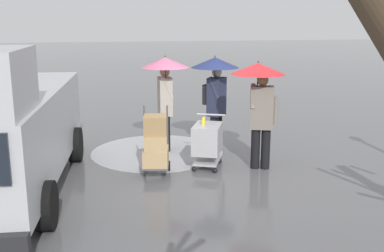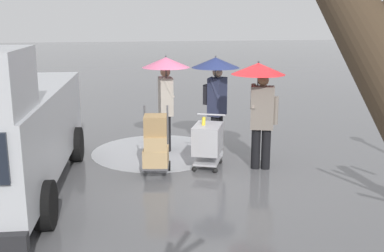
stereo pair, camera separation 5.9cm
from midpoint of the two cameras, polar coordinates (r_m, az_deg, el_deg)
ground_plane at (r=9.33m, az=3.93°, el=-5.43°), size 90.00×90.00×0.00m
slush_patch_under_van at (r=10.58m, az=-4.41°, el=-3.12°), size 2.95×2.95×0.01m
shopping_cart_vendor at (r=9.35m, az=1.69°, el=-1.72°), size 0.81×0.96×1.04m
hand_dolly_boxes at (r=8.86m, az=-4.64°, el=-2.10°), size 0.60×0.76×1.32m
pedestrian_pink_side at (r=9.18m, az=8.05°, el=4.27°), size 1.04×1.04×2.15m
pedestrian_black_side at (r=10.32m, az=-3.44°, el=5.47°), size 1.04×1.04×2.15m
pedestrian_white_side at (r=10.28m, az=2.68°, el=5.36°), size 1.04×1.04×2.15m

